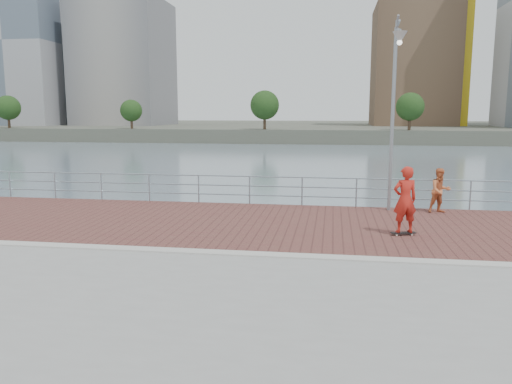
# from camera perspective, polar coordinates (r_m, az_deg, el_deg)

# --- Properties ---
(water) EXTENTS (400.00, 400.00, 0.00)m
(water) POSITION_cam_1_polar(r_m,az_deg,el_deg) (13.41, -1.35, -15.45)
(water) COLOR slate
(water) RESTS_ON ground
(brick_lane) EXTENTS (40.00, 6.80, 0.02)m
(brick_lane) POSITION_cam_1_polar(r_m,az_deg,el_deg) (16.15, 0.87, -3.63)
(brick_lane) COLOR brown
(brick_lane) RESTS_ON seawall
(curb) EXTENTS (40.00, 0.40, 0.06)m
(curb) POSITION_cam_1_polar(r_m,az_deg,el_deg) (12.70, -1.38, -7.09)
(curb) COLOR #B7B5AD
(curb) RESTS_ON seawall
(far_shore) EXTENTS (320.00, 95.00, 2.50)m
(far_shore) POSITION_cam_1_polar(r_m,az_deg,el_deg) (134.59, 7.90, 7.20)
(far_shore) COLOR #4C5142
(far_shore) RESTS_ON ground
(guardrail) EXTENTS (39.06, 0.06, 1.13)m
(guardrail) POSITION_cam_1_polar(r_m,az_deg,el_deg) (19.34, 2.26, 0.54)
(guardrail) COLOR #8C9EA8
(guardrail) RESTS_ON brick_lane
(street_lamp) EXTENTS (0.47, 1.38, 6.51)m
(street_lamp) POSITION_cam_1_polar(r_m,az_deg,el_deg) (18.18, 15.67, 12.11)
(street_lamp) COLOR gray
(street_lamp) RESTS_ON brick_lane
(skateboard) EXTENTS (0.75, 0.37, 0.08)m
(skateboard) POSITION_cam_1_polar(r_m,az_deg,el_deg) (15.24, 16.49, -4.50)
(skateboard) COLOR black
(skateboard) RESTS_ON brick_lane
(skateboarder) EXTENTS (0.80, 0.63, 1.94)m
(skateboarder) POSITION_cam_1_polar(r_m,az_deg,el_deg) (15.04, 16.66, -0.84)
(skateboarder) COLOR red
(skateboarder) RESTS_ON skateboard
(bystander) EXTENTS (0.92, 0.81, 1.59)m
(bystander) POSITION_cam_1_polar(r_m,az_deg,el_deg) (18.88, 20.30, 0.15)
(bystander) COLOR #D5703E
(bystander) RESTS_ON brick_lane
(skyline) EXTENTS (233.00, 41.00, 71.48)m
(skyline) POSITION_cam_1_polar(r_m,az_deg,el_deg) (123.05, 25.33, 18.05)
(skyline) COLOR #ADA38E
(skyline) RESTS_ON far_shore
(shoreline_trees) EXTENTS (169.55, 5.16, 6.88)m
(shoreline_trees) POSITION_cam_1_polar(r_m,az_deg,el_deg) (91.18, 21.57, 9.05)
(shoreline_trees) COLOR #473323
(shoreline_trees) RESTS_ON far_shore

